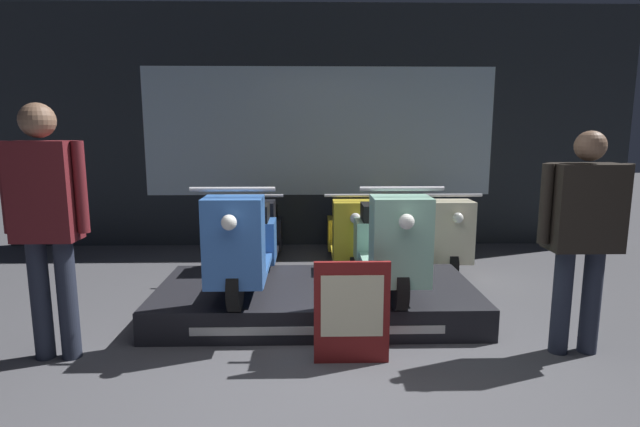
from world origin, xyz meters
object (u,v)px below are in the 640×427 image
Objects in this scene: scooter_backrow_0 at (260,235)px; scooter_backrow_1 at (349,234)px; scooter_display_right at (388,243)px; scooter_backrow_2 at (437,234)px; person_right_browsing at (583,224)px; price_sign_board at (352,312)px; person_left_browsing at (46,212)px; scooter_display_left at (244,244)px.

scooter_backrow_0 and scooter_backrow_1 have the same top height.
scooter_display_right is 1.79m from scooter_backrow_2.
scooter_backrow_0 is 1.04m from scooter_backrow_1.
scooter_display_right is 1.59m from scooter_backrow_1.
scooter_backrow_0 is at bearing 128.61° from scooter_display_right.
scooter_backrow_2 is 1.02× the size of person_right_browsing.
scooter_display_right is 2.24× the size of price_sign_board.
scooter_display_right is at bearing 147.64° from person_right_browsing.
scooter_display_right is 1.00× the size of scooter_backrow_1.
person_left_browsing is at bearing -144.53° from scooter_backrow_2.
scooter_display_left is at bearing 180.00° from scooter_display_right.
person_left_browsing is at bearing -117.20° from scooter_backrow_0.
person_right_browsing is (2.47, -2.34, 0.57)m from scooter_backrow_0.
scooter_backrow_1 is (-0.20, 1.56, -0.26)m from scooter_display_right.
scooter_display_left is 1.58m from scooter_backrow_0.
scooter_display_left is at bearing -89.20° from scooter_backrow_0.
scooter_display_left reaches higher than price_sign_board.
person_left_browsing is 1.11× the size of person_right_browsing.
scooter_backrow_1 is at bearing 97.49° from scooter_display_right.
person_right_browsing is (3.67, 0.00, -0.10)m from person_left_browsing.
scooter_backrow_0 and scooter_backrow_2 have the same top height.
scooter_backrow_0 is (-1.24, 1.56, -0.26)m from scooter_display_right.
person_right_browsing is at bearing -43.37° from scooter_backrow_0.
scooter_backrow_2 is at bearing 35.47° from person_left_browsing.
scooter_display_right is 0.91× the size of person_left_browsing.
person_left_browsing is at bearing -147.50° from scooter_display_left.
person_left_browsing is at bearing -162.33° from scooter_display_right.
scooter_backrow_1 and scooter_backrow_2 have the same top height.
person_left_browsing is (-2.24, -2.34, 0.66)m from scooter_backrow_1.
person_right_browsing is at bearing -80.40° from scooter_backrow_2.
scooter_backrow_1 is at bearing 121.54° from person_right_browsing.
scooter_display_left is at bearing -142.85° from scooter_backrow_2.
person_left_browsing reaches higher than scooter_display_right.
person_left_browsing is at bearing 180.00° from person_right_browsing.
scooter_display_left and scooter_display_right have the same top height.
scooter_display_left is at bearing -123.14° from scooter_backrow_1.
scooter_display_right is 1.00× the size of scooter_backrow_2.
price_sign_board is (-0.18, -2.46, -0.01)m from scooter_backrow_1.
scooter_backrow_0 is 3.45m from person_right_browsing.
scooter_display_left is 1.26m from price_sign_board.
scooter_backrow_1 is 1.02× the size of person_right_browsing.
scooter_display_right is at bearing -82.51° from scooter_backrow_1.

